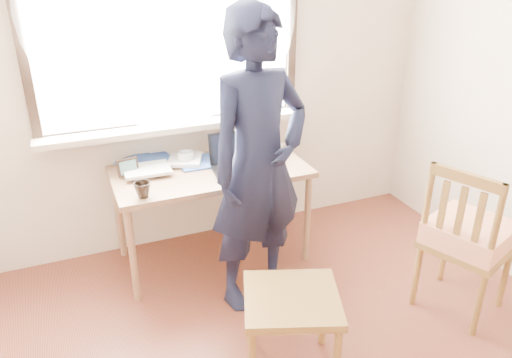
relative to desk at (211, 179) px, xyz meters
name	(u,v)px	position (x,y,z in m)	size (l,w,h in m)	color
room_shell	(334,72)	(0.04, -1.43, 1.02)	(3.52, 4.02, 2.61)	beige
desk	(211,179)	(0.00, 0.00, 0.00)	(1.29, 0.65, 0.69)	#8D6646
laptop	(236,160)	(0.17, -0.03, 0.13)	(0.35, 0.30, 0.23)	black
mug_white	(186,158)	(-0.13, 0.15, 0.12)	(0.11, 0.11, 0.09)	white
mug_dark	(143,190)	(-0.49, -0.24, 0.12)	(0.10, 0.10, 0.09)	black
mouse	(278,162)	(0.45, -0.10, 0.09)	(0.10, 0.07, 0.04)	black
desk_clutter	(175,163)	(-0.20, 0.15, 0.09)	(0.87, 0.52, 0.04)	white
book_a	(152,164)	(-0.35, 0.22, 0.08)	(0.19, 0.26, 0.02)	white
book_b	(260,147)	(0.46, 0.24, 0.08)	(0.16, 0.22, 0.02)	white
picture_frame	(128,168)	(-0.52, 0.10, 0.13)	(0.14, 0.05, 0.11)	black
work_chair	(291,308)	(0.04, -1.17, -0.22)	(0.59, 0.58, 0.48)	brown
side_chair	(468,236)	(1.22, -1.09, -0.11)	(0.56, 0.57, 0.96)	brown
person	(259,165)	(0.14, -0.51, 0.28)	(0.66, 0.43, 1.80)	black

